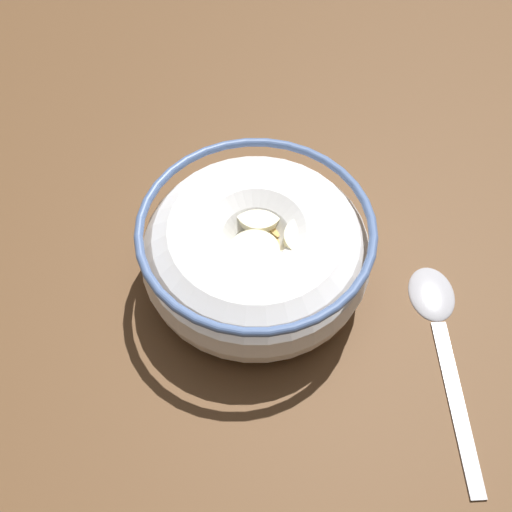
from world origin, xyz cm
name	(u,v)px	position (x,y,z in cm)	size (l,w,h in cm)	color
ground_plane	(256,287)	(0.00, 0.00, -1.00)	(107.85, 107.85, 2.00)	brown
cereal_bowl	(256,252)	(0.00, 0.03, 3.48)	(15.63, 15.63, 6.49)	white
spoon	(439,321)	(-12.79, 2.29, 0.34)	(4.58, 16.45, 0.80)	#A5A5AD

